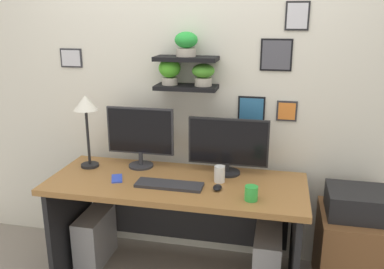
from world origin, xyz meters
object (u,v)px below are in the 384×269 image
(computer_mouse, at_px, (217,187))
(computer_tower_left, at_px, (95,238))
(desk_lamp, at_px, (86,111))
(computer_tower_right, at_px, (267,260))
(water_cup, at_px, (220,174))
(cell_phone, at_px, (117,178))
(printer, at_px, (357,203))
(keyboard, at_px, (169,185))
(drawer_cabinet, at_px, (351,252))
(desk, at_px, (178,205))
(monitor_left, at_px, (140,135))
(monitor_right, at_px, (228,145))
(coffee_mug, at_px, (251,193))

(computer_mouse, relative_size, computer_tower_left, 0.22)
(desk_lamp, height_order, computer_tower_right, desk_lamp)
(water_cup, bearing_deg, computer_tower_left, 178.77)
(desk_lamp, bearing_deg, cell_phone, -32.82)
(computer_mouse, relative_size, printer, 0.24)
(keyboard, distance_m, computer_tower_right, 0.86)
(drawer_cabinet, bearing_deg, desk, -176.42)
(computer_mouse, xyz_separation_m, cell_phone, (-0.69, 0.02, -0.01))
(drawer_cabinet, distance_m, computer_tower_right, 0.56)
(monitor_left, xyz_separation_m, drawer_cabinet, (1.50, -0.09, -0.71))
(cell_phone, distance_m, drawer_cabinet, 1.66)
(keyboard, bearing_deg, printer, 10.54)
(monitor_right, relative_size, printer, 1.46)
(cell_phone, bearing_deg, computer_tower_left, 131.57)
(desk, bearing_deg, drawer_cabinet, 3.58)
(desk, relative_size, keyboard, 3.93)
(computer_mouse, relative_size, water_cup, 0.82)
(monitor_right, xyz_separation_m, computer_tower_right, (0.31, -0.18, -0.75))
(water_cup, bearing_deg, coffee_mug, -46.28)
(computer_mouse, bearing_deg, coffee_mug, -25.85)
(coffee_mug, bearing_deg, computer_mouse, 154.15)
(printer, distance_m, computer_tower_left, 1.90)
(desk, distance_m, monitor_right, 0.55)
(monitor_right, distance_m, computer_mouse, 0.35)
(desk, distance_m, cell_phone, 0.47)
(monitor_right, bearing_deg, keyboard, -137.55)
(monitor_left, xyz_separation_m, water_cup, (0.61, -0.16, -0.19))
(desk, relative_size, computer_mouse, 19.22)
(keyboard, bearing_deg, cell_phone, 174.15)
(coffee_mug, bearing_deg, cell_phone, 171.82)
(coffee_mug, bearing_deg, monitor_left, 154.22)
(monitor_left, xyz_separation_m, computer_mouse, (0.61, -0.30, -0.23))
(computer_tower_left, bearing_deg, keyboard, -14.61)
(monitor_right, height_order, printer, monitor_right)
(desk_lamp, distance_m, cell_phone, 0.54)
(monitor_right, distance_m, printer, 0.92)
(computer_mouse, height_order, computer_tower_right, computer_mouse)
(monitor_left, bearing_deg, drawer_cabinet, -3.32)
(desk, distance_m, computer_tower_right, 0.72)
(cell_phone, distance_m, coffee_mug, 0.93)
(monitor_left, bearing_deg, keyboard, -46.13)
(desk, distance_m, coffee_mug, 0.62)
(desk, bearing_deg, monitor_left, 153.24)
(computer_mouse, height_order, coffee_mug, coffee_mug)
(desk_lamp, height_order, water_cup, desk_lamp)
(computer_mouse, height_order, cell_phone, computer_mouse)
(monitor_right, height_order, water_cup, monitor_right)
(keyboard, xyz_separation_m, water_cup, (0.31, 0.15, 0.05))
(desk_lamp, relative_size, computer_tower_right, 1.29)
(desk, bearing_deg, printer, 3.58)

